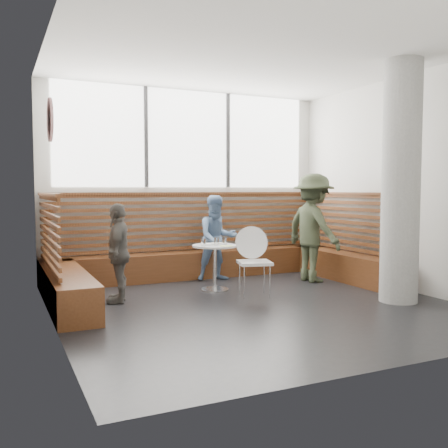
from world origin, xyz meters
name	(u,v)px	position (x,y,z in m)	size (l,w,h in m)	color
room	(256,182)	(0.00, 0.00, 1.60)	(5.00, 5.00, 3.20)	silver
booth	(204,257)	(0.00, 1.77, 0.41)	(5.00, 2.50, 1.44)	#492712
concrete_column	(401,183)	(1.85, -0.60, 1.60)	(0.50, 0.50, 3.20)	gray
wall_art	(50,120)	(-2.46, 0.40, 2.30)	(0.50, 0.50, 0.03)	white
cafe_table	(215,258)	(-0.10, 1.12, 0.49)	(0.66, 0.66, 0.68)	silver
cafe_chair	(252,255)	(0.24, 0.57, 0.58)	(0.47, 0.46, 0.98)	white
adult_man	(313,228)	(1.66, 1.12, 0.88)	(1.14, 0.66, 1.76)	#37402A
child_back	(217,238)	(0.27, 1.87, 0.71)	(0.69, 0.53, 1.41)	#5C7AA1
child_left	(119,253)	(-1.57, 0.95, 0.66)	(0.78, 0.32, 1.32)	#524F4A
plate_near	(208,244)	(-0.17, 1.19, 0.69)	(0.20, 0.20, 0.01)	white
plate_far	(217,243)	(0.01, 1.28, 0.69)	(0.20, 0.20, 0.01)	white
glass_left	(203,242)	(-0.30, 1.07, 0.74)	(0.07, 0.07, 0.11)	white
glass_mid	(217,241)	(-0.10, 1.05, 0.74)	(0.08, 0.08, 0.12)	white
glass_right	(225,241)	(0.07, 1.13, 0.74)	(0.07, 0.07, 0.11)	white
menu_card	(226,246)	(0.00, 0.92, 0.68)	(0.19, 0.13, 0.00)	#A5C64C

